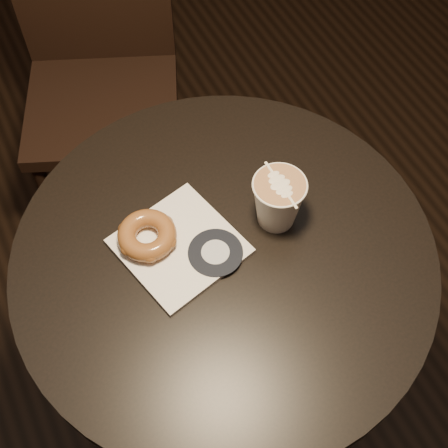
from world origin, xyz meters
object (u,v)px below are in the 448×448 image
object	(u,v)px
chair	(97,50)
doughnut	(147,235)
cafe_table	(224,304)
pastry_bag	(179,246)
latte_cup	(278,202)

from	to	relation	value
chair	doughnut	world-z (taller)	chair
cafe_table	doughnut	xyz separation A→B (m)	(-0.10, 0.07, 0.22)
pastry_bag	latte_cup	distance (m)	0.18
cafe_table	chair	bearing A→B (deg)	87.75
chair	latte_cup	xyz separation A→B (m)	(0.08, -0.75, 0.26)
cafe_table	latte_cup	world-z (taller)	latte_cup
doughnut	latte_cup	bearing A→B (deg)	-13.92
chair	doughnut	bearing A→B (deg)	-77.66
pastry_bag	cafe_table	bearing A→B (deg)	-48.97
cafe_table	pastry_bag	bearing A→B (deg)	145.20
cafe_table	doughnut	size ratio (longest dim) A/B	7.73
doughnut	latte_cup	distance (m)	0.22
latte_cup	cafe_table	bearing A→B (deg)	-169.09
chair	doughnut	size ratio (longest dim) A/B	10.04
doughnut	latte_cup	world-z (taller)	latte_cup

